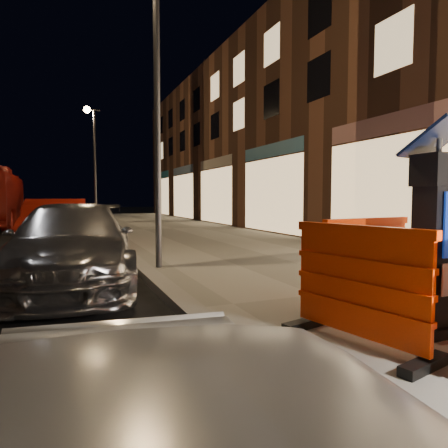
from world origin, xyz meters
name	(u,v)px	position (x,y,z in m)	size (l,w,h in m)	color
ground_plane	(194,320)	(0.00, 0.00, 0.00)	(120.00, 120.00, 0.00)	black
sidewalk	(384,292)	(3.00, 0.00, 0.07)	(6.00, 60.00, 0.15)	gray
kerb	(194,314)	(0.00, 0.00, 0.07)	(0.30, 60.00, 0.15)	slate
parking_kiosk	(436,234)	(1.94, -1.74, 1.14)	(0.62, 0.62, 1.98)	black
barrier_back	(367,263)	(1.94, -0.79, 0.70)	(1.42, 0.58, 1.10)	#FD3805
barrier_kerbside	(358,286)	(0.99, -1.74, 0.70)	(1.42, 0.58, 1.10)	#FD3805
car_silver	(74,285)	(-1.30, 2.68, 0.00)	(1.95, 4.80, 1.39)	#A0A0A4
car_red	(57,252)	(-1.62, 7.28, 0.00)	(1.55, 4.45, 1.47)	#9A180D
street_lamp_mid	(157,110)	(0.25, 3.00, 3.15)	(0.12, 0.12, 6.00)	#3F3F44
street_lamp_far	(95,167)	(0.25, 18.00, 3.15)	(0.12, 0.12, 6.00)	#3F3F44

